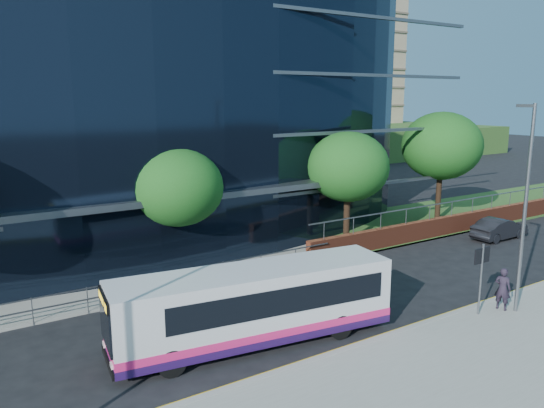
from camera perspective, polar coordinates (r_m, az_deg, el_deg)
ground at (r=20.17m, az=9.68°, el=-13.24°), size 200.00×200.00×0.00m
pavement_near at (r=17.24m, az=21.60°, el=-18.16°), size 80.00×8.00×0.15m
kerb at (r=19.49m, az=11.74°, el=-13.97°), size 80.00×0.25×0.16m
yellow_line_outer at (r=19.65m, az=11.31°, el=-13.97°), size 80.00×0.08×0.01m
yellow_line_inner at (r=19.74m, az=10.99°, el=-13.83°), size 80.00×0.08×0.01m
far_forecourt at (r=26.55m, az=-17.07°, el=-7.34°), size 50.00×8.00×0.10m
grass_verge at (r=44.74m, az=22.91°, el=-0.18°), size 36.00×8.00×0.12m
glass_office at (r=35.25m, az=-19.23°, el=10.21°), size 44.00×23.10×16.00m
retaining_wall at (r=39.36m, az=24.11°, el=-0.94°), size 34.00×0.40×2.11m
guard_railings at (r=22.17m, az=-19.27°, el=-9.13°), size 24.00×0.05×1.10m
apartment_block at (r=83.52m, az=-0.77°, el=13.31°), size 60.00×42.00×30.00m
street_sign at (r=21.67m, az=21.62°, el=-6.06°), size 0.85×0.09×2.80m
tree_far_b at (r=25.12m, az=-10.08°, el=1.74°), size 4.29×4.29×6.05m
tree_far_c at (r=29.97m, az=8.19°, el=3.98°), size 4.62×4.62×6.51m
tree_far_d at (r=37.06m, az=17.78°, el=5.97°), size 5.28×5.28×7.44m
tree_dist_e at (r=64.80m, az=1.42°, el=8.03°), size 4.62×4.62×6.51m
tree_dist_f at (r=76.47m, az=10.59°, el=8.12°), size 4.29×4.29×6.05m
streetlight_east at (r=22.06m, az=25.56°, el=0.06°), size 0.15×0.77×8.00m
city_bus at (r=18.45m, az=-1.64°, el=-10.71°), size 10.04×3.55×2.66m
parked_car at (r=34.53m, az=23.27°, el=-2.44°), size 3.92×1.40×1.29m
pedestrian at (r=22.85m, az=23.56°, el=-8.35°), size 0.56×0.71×1.70m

